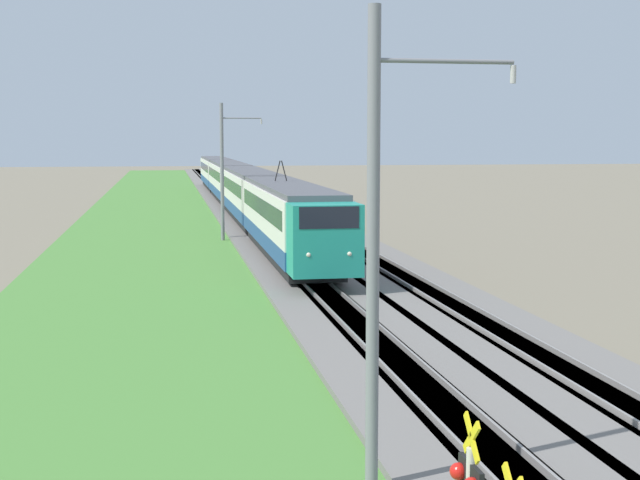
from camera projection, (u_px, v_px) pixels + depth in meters
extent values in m
cube|color=slate|center=(261.00, 234.00, 57.17)|extent=(240.00, 4.40, 0.30)
cube|color=slate|center=(323.00, 233.00, 57.86)|extent=(240.00, 4.40, 0.30)
cube|color=#4C4238|center=(261.00, 234.00, 57.17)|extent=(240.00, 1.57, 0.30)
cube|color=gray|center=(253.00, 231.00, 57.05)|extent=(240.00, 0.07, 0.15)
cube|color=gray|center=(269.00, 231.00, 57.24)|extent=(240.00, 0.07, 0.15)
cube|color=#4C4238|center=(323.00, 233.00, 57.86)|extent=(240.00, 1.57, 0.30)
cube|color=gray|center=(315.00, 230.00, 57.75)|extent=(240.00, 0.07, 0.15)
cube|color=gray|center=(331.00, 229.00, 57.93)|extent=(240.00, 0.07, 0.15)
cube|color=#4C8438|center=(170.00, 237.00, 56.19)|extent=(240.00, 13.63, 0.12)
cube|color=teal|center=(325.00, 239.00, 34.34)|extent=(1.89, 2.74, 2.77)
cube|color=black|center=(326.00, 216.00, 33.96)|extent=(1.36, 2.28, 0.83)
sphere|color=#F2EAC6|center=(308.00, 255.00, 33.38)|extent=(0.20, 0.20, 0.20)
sphere|color=#F2EAC6|center=(349.00, 254.00, 33.65)|extent=(0.20, 0.20, 0.20)
cube|color=navy|center=(288.00, 236.00, 44.52)|extent=(18.67, 2.86, 0.78)
cube|color=silver|center=(288.00, 209.00, 44.36)|extent=(18.67, 2.86, 1.99)
cube|color=black|center=(288.00, 206.00, 44.34)|extent=(17.18, 2.88, 0.84)
cube|color=#515156|center=(288.00, 186.00, 44.23)|extent=(18.67, 2.63, 0.25)
cube|color=black|center=(288.00, 250.00, 44.59)|extent=(17.74, 2.43, 0.55)
cylinder|color=black|center=(300.00, 268.00, 37.11)|extent=(0.86, 0.12, 0.86)
cylinder|color=black|center=(326.00, 268.00, 37.29)|extent=(0.86, 0.12, 0.86)
cube|color=navy|center=(250.00, 206.00, 64.31)|extent=(20.56, 2.86, 0.78)
cube|color=silver|center=(250.00, 187.00, 64.15)|extent=(20.56, 2.86, 1.99)
cube|color=black|center=(250.00, 185.00, 64.13)|extent=(18.92, 2.88, 0.84)
cube|color=#515156|center=(250.00, 172.00, 64.02)|extent=(20.56, 2.63, 0.25)
cube|color=black|center=(250.00, 215.00, 64.38)|extent=(19.53, 2.43, 0.55)
cube|color=navy|center=(229.00, 190.00, 85.02)|extent=(20.56, 2.86, 0.78)
cube|color=silver|center=(229.00, 175.00, 84.86)|extent=(20.56, 2.86, 1.99)
cube|color=black|center=(229.00, 174.00, 84.85)|extent=(18.92, 2.88, 0.84)
cube|color=#515156|center=(229.00, 164.00, 84.74)|extent=(20.56, 2.63, 0.25)
cube|color=black|center=(229.00, 197.00, 85.10)|extent=(19.53, 2.43, 0.55)
cube|color=navy|center=(216.00, 180.00, 105.73)|extent=(20.56, 2.86, 0.78)
cube|color=silver|center=(216.00, 168.00, 105.58)|extent=(20.56, 2.86, 1.99)
cube|color=black|center=(216.00, 167.00, 105.56)|extent=(18.92, 2.88, 0.84)
cube|color=#515156|center=(216.00, 159.00, 105.45)|extent=(20.56, 2.63, 0.25)
cube|color=black|center=(216.00, 185.00, 105.81)|extent=(19.53, 2.43, 0.55)
cylinder|color=black|center=(278.00, 171.00, 46.87)|extent=(0.06, 0.33, 1.08)
cylinder|color=black|center=(284.00, 171.00, 46.93)|extent=(0.06, 0.33, 1.08)
cube|color=black|center=(313.00, 289.00, 37.30)|extent=(0.10, 0.10, 0.00)
cube|color=black|center=(471.00, 478.00, 9.92)|extent=(0.70, 0.06, 0.36)
sphere|color=red|center=(458.00, 471.00, 10.13)|extent=(0.20, 0.20, 0.20)
cube|color=yellow|center=(472.00, 437.00, 9.87)|extent=(0.49, 0.03, 0.49)
cube|color=yellow|center=(472.00, 437.00, 9.87)|extent=(0.49, 0.03, 0.49)
cylinder|color=slate|center=(373.00, 261.00, 14.90)|extent=(0.22, 0.22, 8.43)
cylinder|color=slate|center=(445.00, 61.00, 14.73)|extent=(0.08, 2.40, 0.08)
cylinder|color=#B2ADA8|center=(513.00, 74.00, 14.96)|extent=(0.10, 0.10, 0.30)
cylinder|color=slate|center=(222.00, 173.00, 53.62)|extent=(0.22, 0.22, 8.38)
cylinder|color=slate|center=(241.00, 118.00, 53.45)|extent=(0.08, 2.40, 0.08)
cylinder|color=#B2ADA8|center=(261.00, 121.00, 53.68)|extent=(0.10, 0.10, 0.30)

